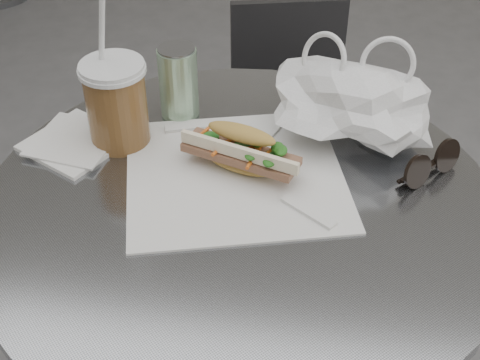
# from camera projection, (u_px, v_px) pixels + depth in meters

# --- Properties ---
(cafe_table) EXTENTS (0.76, 0.76, 0.74)m
(cafe_table) POSITION_uv_depth(u_px,v_px,m) (239.00, 320.00, 1.15)
(cafe_table) COLOR slate
(cafe_table) RESTS_ON ground
(chair_far) EXTENTS (0.37, 0.40, 0.70)m
(chair_far) POSITION_uv_depth(u_px,v_px,m) (291.00, 160.00, 1.75)
(chair_far) COLOR #2B2B2D
(chair_far) RESTS_ON ground
(sandwich_paper) EXTENTS (0.40, 0.39, 0.00)m
(sandwich_paper) POSITION_uv_depth(u_px,v_px,m) (235.00, 174.00, 1.01)
(sandwich_paper) COLOR white
(sandwich_paper) RESTS_ON cafe_table
(banh_mi) EXTENTS (0.23, 0.15, 0.07)m
(banh_mi) POSITION_uv_depth(u_px,v_px,m) (241.00, 150.00, 1.00)
(banh_mi) COLOR tan
(banh_mi) RESTS_ON sandwich_paper
(iced_coffee) EXTENTS (0.10, 0.10, 0.30)m
(iced_coffee) POSITION_uv_depth(u_px,v_px,m) (116.00, 102.00, 1.04)
(iced_coffee) COLOR brown
(iced_coffee) RESTS_ON cafe_table
(sunglasses) EXTENTS (0.10, 0.10, 0.05)m
(sunglasses) POSITION_uv_depth(u_px,v_px,m) (431.00, 165.00, 1.00)
(sunglasses) COLOR black
(sunglasses) RESTS_ON cafe_table
(plastic_bag) EXTENTS (0.29, 0.25, 0.12)m
(plastic_bag) POSITION_uv_depth(u_px,v_px,m) (351.00, 104.00, 1.06)
(plastic_bag) COLOR white
(plastic_bag) RESTS_ON cafe_table
(napkin_stack) EXTENTS (0.18, 0.18, 0.01)m
(napkin_stack) POSITION_uv_depth(u_px,v_px,m) (75.00, 142.00, 1.07)
(napkin_stack) COLOR white
(napkin_stack) RESTS_ON cafe_table
(drink_can) EXTENTS (0.07, 0.07, 0.12)m
(drink_can) POSITION_uv_depth(u_px,v_px,m) (178.00, 81.00, 1.11)
(drink_can) COLOR #5FA362
(drink_can) RESTS_ON cafe_table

